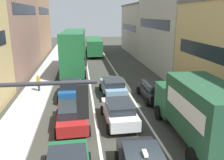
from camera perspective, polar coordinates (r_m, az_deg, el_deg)
sidewalk_left at (r=28.05m, az=-15.96°, el=0.83°), size 2.60×64.00×0.14m
lane_stripe_left at (r=27.77m, az=-5.70°, el=1.08°), size 0.16×60.00×0.01m
lane_stripe_right at (r=28.08m, az=1.25°, el=1.32°), size 0.16×60.00×0.01m
building_row_left at (r=31.98m, az=-25.61°, el=13.21°), size 7.20×43.90×13.97m
building_row_right at (r=31.84m, az=15.64°, el=11.06°), size 7.20×43.90×10.93m
traffic_light_pole at (r=6.37m, az=-24.78°, el=-14.94°), size 3.58×0.38×5.50m
removalist_box_truck at (r=13.79m, az=19.98°, el=-6.37°), size 2.86×7.76×3.58m
sedan_centre_lane_second at (r=15.52m, az=1.75°, el=-7.63°), size 2.17×4.36×1.49m
wagon_left_lane_second at (r=15.23m, az=-9.67°, el=-8.31°), size 2.22×4.38×1.49m
hatchback_centre_lane_third at (r=20.73m, az=0.24°, el=-1.59°), size 2.19×4.36×1.49m
sedan_left_lane_third at (r=20.57m, az=-10.00°, el=-1.97°), size 2.06×4.30×1.49m
sedan_right_lane_behind_truck at (r=20.00m, az=10.04°, el=-2.47°), size 2.06×4.30×1.49m
bus_mid_queue_primary at (r=29.01m, az=-9.13°, el=7.27°), size 3.12×10.59×5.06m
bus_far_queue_secondary at (r=42.18m, az=-4.44°, el=8.48°), size 2.98×10.55×2.90m
pedestrian_near_kerb at (r=22.53m, az=-17.39°, el=-0.52°), size 0.34×0.54×1.66m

